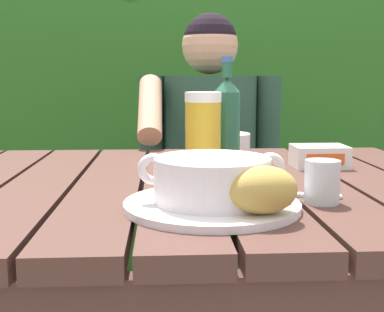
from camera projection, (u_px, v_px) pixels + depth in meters
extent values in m
cube|color=#4F2F28|center=(42.00, 190.00, 1.04)|extent=(0.13, 0.90, 0.04)
cube|color=#4F2F28|center=(109.00, 189.00, 1.05)|extent=(0.13, 0.90, 0.04)
cube|color=#4F2F28|center=(176.00, 188.00, 1.05)|extent=(0.13, 0.90, 0.04)
cube|color=#4F2F28|center=(241.00, 188.00, 1.06)|extent=(0.13, 0.90, 0.04)
cube|color=#4F2F28|center=(305.00, 187.00, 1.07)|extent=(0.13, 0.90, 0.04)
cube|color=#4F2F28|center=(369.00, 186.00, 1.08)|extent=(0.13, 0.90, 0.04)
cube|color=#4F2F28|center=(184.00, 305.00, 0.65)|extent=(1.17, 0.03, 0.08)
cube|color=#4F2F28|center=(172.00, 177.00, 1.48)|extent=(1.17, 0.03, 0.08)
cube|color=#4F2F28|center=(359.00, 283.00, 1.55)|extent=(0.06, 0.06, 0.74)
cube|color=#295F1F|center=(167.00, 130.00, 2.76)|extent=(3.08, 0.60, 1.41)
cylinder|color=#4C3823|center=(138.00, 144.00, 2.92)|extent=(0.10, 0.10, 1.22)
cylinder|color=#513A23|center=(268.00, 300.00, 1.78)|extent=(0.04, 0.04, 0.45)
cylinder|color=#513A23|center=(154.00, 303.00, 1.76)|extent=(0.04, 0.04, 0.45)
cylinder|color=#513A23|center=(249.00, 259.00, 2.17)|extent=(0.04, 0.04, 0.45)
cylinder|color=#513A23|center=(156.00, 261.00, 2.15)|extent=(0.04, 0.04, 0.45)
cube|color=#513A23|center=(207.00, 219.00, 1.93)|extent=(0.43, 0.43, 0.02)
cylinder|color=#513A23|center=(251.00, 144.00, 2.10)|extent=(0.04, 0.04, 0.54)
cylinder|color=#513A23|center=(154.00, 145.00, 2.07)|extent=(0.04, 0.04, 0.54)
cube|color=#513A23|center=(203.00, 164.00, 2.10)|extent=(0.39, 0.02, 0.04)
cube|color=#513A23|center=(203.00, 131.00, 2.08)|extent=(0.39, 0.02, 0.04)
cube|color=#513A23|center=(203.00, 98.00, 2.06)|extent=(0.39, 0.02, 0.04)
cylinder|color=#284837|center=(237.00, 220.00, 1.73)|extent=(0.13, 0.40, 0.13)
cylinder|color=#284837|center=(187.00, 221.00, 1.72)|extent=(0.13, 0.40, 0.13)
cylinder|color=#284837|center=(210.00, 146.00, 1.78)|extent=(0.32, 0.32, 0.48)
sphere|color=tan|center=(210.00, 46.00, 1.73)|extent=(0.19, 0.19, 0.19)
sphere|color=black|center=(210.00, 40.00, 1.73)|extent=(0.18, 0.18, 0.18)
cylinder|color=#284837|center=(268.00, 114.00, 1.76)|extent=(0.08, 0.08, 0.26)
cylinder|color=#284837|center=(151.00, 115.00, 1.74)|extent=(0.08, 0.08, 0.26)
cylinder|color=tan|center=(150.00, 109.00, 1.57)|extent=(0.07, 0.25, 0.21)
cylinder|color=white|center=(212.00, 205.00, 0.82)|extent=(0.28, 0.28, 0.01)
cylinder|color=white|center=(212.00, 179.00, 0.82)|extent=(0.19, 0.19, 0.07)
cylinder|color=#BD5D21|center=(212.00, 170.00, 0.81)|extent=(0.16, 0.16, 0.01)
torus|color=white|center=(153.00, 169.00, 0.81)|extent=(0.05, 0.01, 0.05)
torus|color=white|center=(270.00, 168.00, 0.82)|extent=(0.05, 0.01, 0.05)
ellipsoid|color=#BE9A46|center=(263.00, 190.00, 0.74)|extent=(0.12, 0.09, 0.07)
cylinder|color=gold|center=(203.00, 141.00, 1.05)|extent=(0.07, 0.07, 0.16)
cylinder|color=white|center=(203.00, 97.00, 1.03)|extent=(0.07, 0.07, 0.02)
cylinder|color=#245B3F|center=(227.00, 133.00, 1.11)|extent=(0.06, 0.06, 0.18)
cone|color=#245B3F|center=(227.00, 85.00, 1.10)|extent=(0.06, 0.06, 0.03)
cylinder|color=#245B3F|center=(227.00, 70.00, 1.09)|extent=(0.02, 0.02, 0.03)
cylinder|color=#3B5D9F|center=(227.00, 59.00, 1.09)|extent=(0.02, 0.02, 0.01)
cylinder|color=silver|center=(322.00, 182.00, 0.85)|extent=(0.06, 0.06, 0.07)
cube|color=white|center=(319.00, 156.00, 1.20)|extent=(0.12, 0.09, 0.05)
cube|color=#E15721|center=(326.00, 159.00, 1.15)|extent=(0.09, 0.00, 0.03)
cube|color=silver|center=(303.00, 195.00, 0.91)|extent=(0.13, 0.06, 0.00)
cube|color=black|center=(263.00, 191.00, 0.92)|extent=(0.07, 0.04, 0.01)
cylinder|color=white|center=(222.00, 144.00, 1.40)|extent=(0.15, 0.15, 0.06)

